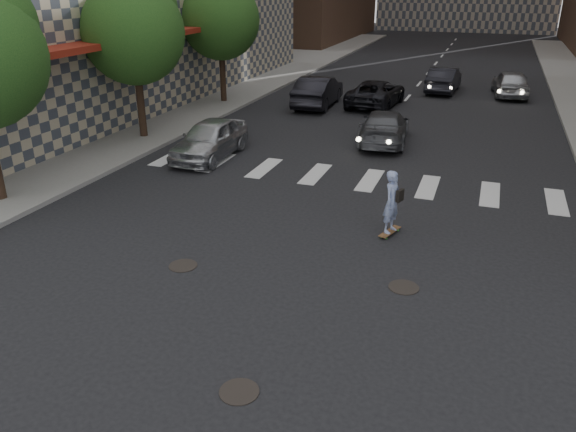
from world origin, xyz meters
name	(u,v)px	position (x,y,z in m)	size (l,w,h in m)	color
ground	(237,305)	(0.00, 0.00, 0.00)	(160.00, 160.00, 0.00)	black
sidewalk_left	(157,93)	(-14.50, 20.00, 0.07)	(13.00, 80.00, 0.15)	gray
tree_b	(136,28)	(-9.45, 11.14, 4.65)	(4.20, 4.20, 6.60)	#382619
tree_c	(222,16)	(-9.45, 19.14, 4.65)	(4.20, 4.20, 6.60)	#382619
manhole_a	(239,392)	(1.20, -2.50, 0.01)	(0.70, 0.70, 0.02)	black
manhole_b	(183,266)	(-2.00, 1.20, 0.01)	(0.70, 0.70, 0.02)	black
manhole_c	(404,287)	(3.30, 2.00, 0.01)	(0.70, 0.70, 0.02)	black
skateboarder	(392,202)	(2.47, 4.77, 0.97)	(0.59, 0.95, 1.84)	brown
silver_sedan	(210,139)	(-5.50, 9.55, 0.74)	(1.76, 4.36, 1.49)	#B5B8BD
traffic_car_a	(318,91)	(-4.29, 20.00, 0.82)	(1.73, 4.95, 1.63)	black
traffic_car_b	(384,127)	(0.50, 14.00, 0.68)	(1.92, 4.72, 1.37)	#4F5156
traffic_car_c	(376,93)	(-1.33, 21.18, 0.70)	(2.33, 5.05, 1.40)	black
traffic_car_d	(511,83)	(5.60, 26.55, 0.78)	(1.85, 4.59, 1.56)	#A3A5AA
traffic_car_e	(444,80)	(1.75, 26.60, 0.75)	(1.59, 4.56, 1.50)	black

